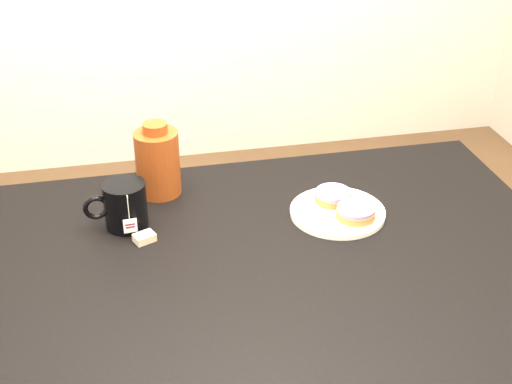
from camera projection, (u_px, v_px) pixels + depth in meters
table at (250, 292)px, 1.55m from camera, size 1.40×0.90×0.75m
plate at (338, 211)px, 1.66m from camera, size 0.22×0.22×0.02m
bagel_back at (333, 196)px, 1.69m from camera, size 0.12×0.12×0.03m
bagel_front at (356, 212)px, 1.63m from camera, size 0.13×0.13×0.03m
mug at (124, 205)px, 1.60m from camera, size 0.15×0.11×0.11m
teabag_pouch at (144, 238)px, 1.57m from camera, size 0.05×0.05×0.02m
bagel_package at (158, 162)px, 1.72m from camera, size 0.12×0.12×0.19m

